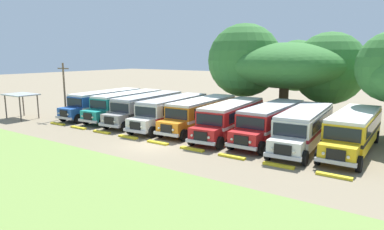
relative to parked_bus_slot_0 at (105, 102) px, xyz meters
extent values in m
plane|color=#84755B|center=(13.26, -6.95, -1.58)|extent=(220.00, 220.00, 0.00)
cube|color=olive|center=(13.26, -16.51, -1.58)|extent=(80.00, 11.81, 0.01)
cube|color=#23519E|center=(-0.02, 0.31, -0.03)|extent=(2.97, 9.32, 2.10)
cube|color=silver|center=(-0.02, 0.31, -0.20)|extent=(3.00, 9.34, 0.24)
cube|color=black|center=(1.24, 0.67, 0.47)|extent=(0.45, 7.99, 0.80)
cube|color=black|center=(-1.30, 0.54, 0.47)|extent=(0.45, 7.99, 0.80)
cube|color=silver|center=(-0.02, 0.31, 1.13)|extent=(2.89, 9.21, 0.22)
cube|color=#23519E|center=(0.26, -4.99, -0.56)|extent=(2.27, 1.51, 1.05)
cube|color=black|center=(0.30, -5.72, -0.53)|extent=(1.10, 0.16, 0.70)
cube|color=#B7B7BC|center=(0.30, -5.76, -0.96)|extent=(2.41, 0.32, 0.24)
cube|color=black|center=(0.22, -4.32, 0.47)|extent=(2.20, 0.17, 0.84)
cube|color=silver|center=(-0.26, 4.92, -0.14)|extent=(0.90, 0.11, 1.30)
sphere|color=#EAE5C6|center=(1.00, -5.74, -0.53)|extent=(0.20, 0.20, 0.20)
sphere|color=#EAE5C6|center=(-0.40, -5.81, -0.53)|extent=(0.20, 0.20, 0.20)
cylinder|color=black|center=(1.45, -4.82, -1.08)|extent=(0.33, 1.01, 1.00)
cylinder|color=black|center=(-0.94, -4.95, -1.08)|extent=(0.33, 1.01, 1.00)
cylinder|color=black|center=(1.03, 3.37, -1.08)|extent=(0.33, 1.01, 1.00)
cylinder|color=black|center=(-1.37, 3.24, -1.08)|extent=(0.33, 1.01, 1.00)
cube|color=teal|center=(3.22, 0.61, -0.03)|extent=(3.18, 9.36, 2.10)
cube|color=white|center=(3.22, 0.61, -0.20)|extent=(3.21, 9.38, 0.24)
cube|color=black|center=(4.46, 1.00, 0.47)|extent=(0.63, 7.98, 0.80)
cube|color=black|center=(1.93, 0.81, 0.47)|extent=(0.63, 7.98, 0.80)
cube|color=silver|center=(3.22, 0.61, 1.13)|extent=(3.09, 9.25, 0.22)
cube|color=teal|center=(3.61, -4.68, -0.56)|extent=(2.30, 1.56, 1.05)
cube|color=black|center=(3.67, -5.41, -0.53)|extent=(1.10, 0.18, 0.70)
cube|color=#B7B7BC|center=(3.67, -5.45, -0.96)|extent=(2.41, 0.38, 0.24)
cube|color=black|center=(3.56, -4.01, 0.47)|extent=(2.20, 0.22, 0.84)
cube|color=white|center=(2.87, 5.22, -0.14)|extent=(0.90, 0.13, 1.30)
sphere|color=#EAE5C6|center=(4.37, -5.41, -0.53)|extent=(0.20, 0.20, 0.20)
sphere|color=#EAE5C6|center=(2.97, -5.52, -0.53)|extent=(0.20, 0.20, 0.20)
cylinder|color=black|center=(4.80, -4.49, -1.08)|extent=(0.35, 1.02, 1.00)
cylinder|color=black|center=(2.41, -4.67, -1.08)|extent=(0.35, 1.02, 1.00)
cylinder|color=black|center=(4.19, 3.69, -1.08)|extent=(0.35, 1.02, 1.00)
cylinder|color=black|center=(1.80, 3.51, -1.08)|extent=(0.35, 1.02, 1.00)
cube|color=#9E9993|center=(6.48, 0.34, -0.03)|extent=(3.24, 9.37, 2.10)
cube|color=#282828|center=(6.48, 0.34, -0.20)|extent=(3.27, 9.40, 0.24)
cube|color=black|center=(7.72, 0.74, 0.47)|extent=(0.69, 7.98, 0.80)
cube|color=black|center=(5.19, 0.53, 0.47)|extent=(0.69, 7.98, 0.80)
cube|color=#B2B2B7|center=(6.48, 0.34, 1.13)|extent=(3.15, 9.27, 0.22)
cube|color=#9E9993|center=(6.91, -4.95, -0.56)|extent=(2.31, 1.57, 1.05)
cube|color=black|center=(6.97, -5.68, -0.53)|extent=(1.10, 0.19, 0.70)
cube|color=#B7B7BC|center=(6.98, -5.72, -0.96)|extent=(2.41, 0.39, 0.24)
cube|color=black|center=(6.86, -4.28, 0.47)|extent=(2.20, 0.24, 0.84)
cube|color=#282828|center=(6.11, 4.94, -0.14)|extent=(0.90, 0.13, 1.30)
sphere|color=#EAE5C6|center=(7.68, -5.68, -0.53)|extent=(0.20, 0.20, 0.20)
sphere|color=#EAE5C6|center=(6.28, -5.79, -0.53)|extent=(0.20, 0.20, 0.20)
cylinder|color=black|center=(8.10, -4.75, -1.08)|extent=(0.36, 1.02, 1.00)
cylinder|color=black|center=(5.71, -4.95, -1.08)|extent=(0.36, 1.02, 1.00)
cylinder|color=black|center=(7.43, 3.42, -1.08)|extent=(0.36, 1.02, 1.00)
cylinder|color=black|center=(5.04, 3.23, -1.08)|extent=(0.36, 1.02, 1.00)
cube|color=silver|center=(10.08, 0.00, -0.03)|extent=(3.20, 9.36, 2.10)
cube|color=red|center=(10.08, 0.00, -0.20)|extent=(3.23, 9.39, 0.24)
cube|color=black|center=(11.32, 0.40, 0.47)|extent=(0.65, 7.98, 0.80)
cube|color=black|center=(8.79, 0.20, 0.47)|extent=(0.65, 7.98, 0.80)
cube|color=#B2B2B7|center=(10.08, 0.00, 1.13)|extent=(3.11, 9.26, 0.22)
cube|color=silver|center=(10.49, -5.28, -0.56)|extent=(2.30, 1.56, 1.05)
cube|color=black|center=(10.54, -6.02, -0.53)|extent=(1.10, 0.18, 0.70)
cube|color=#B7B7BC|center=(10.55, -6.06, -0.96)|extent=(2.41, 0.38, 0.24)
cube|color=black|center=(10.44, -4.61, 0.47)|extent=(2.20, 0.23, 0.84)
cube|color=red|center=(9.73, 4.61, -0.14)|extent=(0.90, 0.13, 1.30)
sphere|color=#EAE5C6|center=(11.25, -6.02, -0.53)|extent=(0.20, 0.20, 0.20)
sphere|color=#EAE5C6|center=(9.85, -6.12, -0.53)|extent=(0.20, 0.20, 0.20)
cylinder|color=black|center=(11.68, -5.09, -1.08)|extent=(0.36, 1.02, 1.00)
cylinder|color=black|center=(9.28, -5.27, -1.08)|extent=(0.36, 1.02, 1.00)
cylinder|color=black|center=(11.05, 3.09, -1.08)|extent=(0.36, 1.02, 1.00)
cylinder|color=black|center=(8.65, 2.90, -1.08)|extent=(0.36, 1.02, 1.00)
cube|color=orange|center=(13.10, 0.61, -0.03)|extent=(2.98, 9.32, 2.10)
cube|color=white|center=(13.10, 0.61, -0.20)|extent=(3.01, 9.34, 0.24)
cube|color=black|center=(14.35, 0.98, 0.47)|extent=(0.46, 7.99, 0.80)
cube|color=black|center=(11.82, 0.84, 0.47)|extent=(0.46, 7.99, 0.80)
cube|color=silver|center=(13.10, 0.61, 1.13)|extent=(2.89, 9.21, 0.22)
cube|color=orange|center=(13.38, -4.68, -0.56)|extent=(2.27, 1.51, 1.05)
cube|color=black|center=(13.42, -5.42, -0.53)|extent=(1.10, 0.16, 0.70)
cube|color=#B7B7BC|center=(13.42, -5.46, -0.96)|extent=(2.41, 0.33, 0.24)
cube|color=black|center=(13.34, -4.01, 0.47)|extent=(2.20, 0.18, 0.84)
cube|color=white|center=(12.86, 5.23, -0.14)|extent=(0.90, 0.11, 1.30)
sphere|color=#EAE5C6|center=(14.12, -5.43, -0.53)|extent=(0.20, 0.20, 0.20)
sphere|color=#EAE5C6|center=(12.72, -5.51, -0.53)|extent=(0.20, 0.20, 0.20)
cylinder|color=black|center=(14.57, -4.52, -1.08)|extent=(0.33, 1.01, 1.00)
cylinder|color=black|center=(12.17, -4.64, -1.08)|extent=(0.33, 1.01, 1.00)
cylinder|color=black|center=(14.14, 3.67, -1.08)|extent=(0.33, 1.01, 1.00)
cylinder|color=black|center=(11.75, 3.54, -1.08)|extent=(0.33, 1.01, 1.00)
cube|color=red|center=(16.57, 0.03, -0.03)|extent=(3.28, 9.38, 2.10)
cube|color=white|center=(16.57, 0.03, -0.20)|extent=(3.31, 9.40, 0.24)
cube|color=black|center=(17.81, 0.44, 0.47)|extent=(0.72, 7.97, 0.80)
cube|color=black|center=(15.28, 0.22, 0.47)|extent=(0.72, 7.97, 0.80)
cube|color=beige|center=(16.57, 0.03, 1.13)|extent=(3.19, 9.27, 0.22)
cube|color=red|center=(17.02, -5.25, -0.56)|extent=(2.31, 1.58, 1.05)
cube|color=black|center=(17.08, -5.99, -0.53)|extent=(1.10, 0.19, 0.70)
cube|color=#B7B7BC|center=(17.09, -6.03, -0.96)|extent=(2.41, 0.40, 0.24)
cube|color=black|center=(16.96, -4.58, 0.47)|extent=(2.20, 0.25, 0.84)
cube|color=white|center=(16.17, 4.63, -0.14)|extent=(0.90, 0.14, 1.30)
sphere|color=#EAE5C6|center=(17.79, -5.98, -0.53)|extent=(0.20, 0.20, 0.20)
sphere|color=#EAE5C6|center=(16.39, -6.10, -0.53)|extent=(0.20, 0.20, 0.20)
cylinder|color=black|center=(18.21, -5.05, -1.08)|extent=(0.36, 1.02, 1.00)
cylinder|color=black|center=(15.82, -5.25, -1.08)|extent=(0.36, 1.02, 1.00)
cylinder|color=black|center=(17.51, 3.12, -1.08)|extent=(0.36, 1.02, 1.00)
cylinder|color=black|center=(15.12, 2.92, -1.08)|extent=(0.36, 1.02, 1.00)
cube|color=red|center=(20.05, 0.61, -0.03)|extent=(2.57, 9.22, 2.10)
cube|color=white|center=(20.05, 0.61, -0.20)|extent=(2.60, 9.24, 0.24)
cube|color=black|center=(21.32, 0.92, 0.47)|extent=(0.10, 8.00, 0.80)
cube|color=black|center=(18.78, 0.90, 0.47)|extent=(0.10, 8.00, 0.80)
cube|color=#B2B2B7|center=(20.05, 0.61, 1.13)|extent=(2.48, 9.12, 0.22)
cube|color=red|center=(20.09, -4.69, -0.56)|extent=(2.21, 1.42, 1.05)
cube|color=black|center=(20.09, -5.43, -0.53)|extent=(1.10, 0.11, 0.70)
cube|color=#B7B7BC|center=(20.10, -5.47, -0.96)|extent=(2.40, 0.22, 0.24)
cube|color=black|center=(20.08, -4.02, 0.47)|extent=(2.20, 0.08, 0.84)
cube|color=white|center=(20.02, 5.23, -0.14)|extent=(0.90, 0.07, 1.30)
sphere|color=#EAE5C6|center=(20.80, -5.47, -0.53)|extent=(0.20, 0.20, 0.20)
sphere|color=#EAE5C6|center=(19.40, -5.48, -0.53)|extent=(0.20, 0.20, 0.20)
cylinder|color=black|center=(21.29, -4.58, -1.08)|extent=(0.29, 1.00, 1.00)
cylinder|color=black|center=(18.89, -4.60, -1.08)|extent=(0.29, 1.00, 1.00)
cylinder|color=black|center=(21.23, 3.62, -1.08)|extent=(0.29, 1.00, 1.00)
cylinder|color=black|center=(18.83, 3.60, -1.08)|extent=(0.29, 1.00, 1.00)
cube|color=silver|center=(22.96, -0.10, -0.03)|extent=(3.05, 9.33, 2.10)
cube|color=maroon|center=(22.96, -0.10, -0.20)|extent=(3.08, 9.36, 0.24)
cube|color=black|center=(24.20, 0.28, 0.47)|extent=(0.53, 7.99, 0.80)
cube|color=black|center=(21.67, 0.13, 0.47)|extent=(0.53, 7.99, 0.80)
cube|color=#B2B2B7|center=(22.96, -0.10, 1.13)|extent=(2.97, 9.23, 0.22)
cube|color=silver|center=(23.28, -5.39, -0.56)|extent=(2.28, 1.53, 1.05)
cube|color=black|center=(23.32, -6.13, -0.53)|extent=(1.10, 0.17, 0.70)
cube|color=#B7B7BC|center=(23.32, -6.17, -0.96)|extent=(2.41, 0.35, 0.24)
cube|color=black|center=(23.24, -4.72, 0.47)|extent=(2.20, 0.19, 0.84)
cube|color=maroon|center=(22.67, 4.51, -0.14)|extent=(0.90, 0.11, 1.30)
sphere|color=#EAE5C6|center=(24.02, -6.13, -0.53)|extent=(0.20, 0.20, 0.20)
sphere|color=#EAE5C6|center=(22.63, -6.22, -0.53)|extent=(0.20, 0.20, 0.20)
cylinder|color=black|center=(24.47, -5.21, -1.08)|extent=(0.34, 1.02, 1.00)
cylinder|color=black|center=(22.07, -5.36, -1.08)|extent=(0.34, 1.02, 1.00)
cylinder|color=black|center=(23.97, 2.97, -1.08)|extent=(0.34, 1.02, 1.00)
cylinder|color=black|center=(21.58, 2.83, -1.08)|extent=(0.34, 1.02, 1.00)
cube|color=yellow|center=(26.32, 0.66, -0.03)|extent=(2.53, 9.21, 2.10)
cube|color=black|center=(26.32, 0.66, -0.20)|extent=(2.56, 9.23, 0.24)
cube|color=black|center=(27.59, 0.95, 0.47)|extent=(0.07, 8.00, 0.80)
cube|color=black|center=(25.05, 0.96, 0.47)|extent=(0.07, 8.00, 0.80)
cube|color=silver|center=(26.32, 0.66, 1.13)|extent=(2.45, 9.11, 0.22)
cube|color=yellow|center=(26.30, -4.64, -0.56)|extent=(2.21, 1.41, 1.05)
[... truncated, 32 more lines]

